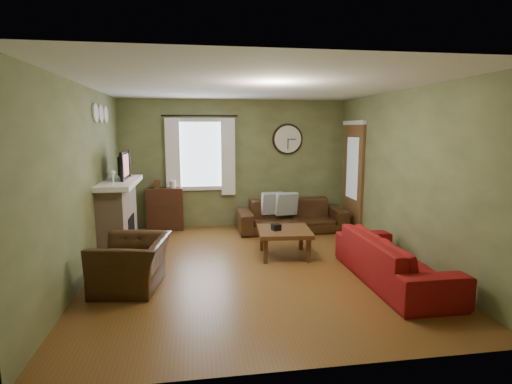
{
  "coord_description": "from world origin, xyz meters",
  "views": [
    {
      "loc": [
        -0.83,
        -5.59,
        2.01
      ],
      "look_at": [
        0.1,
        0.4,
        1.05
      ],
      "focal_mm": 28.0,
      "sensor_mm": 36.0,
      "label": 1
    }
  ],
  "objects": [
    {
      "name": "floor",
      "position": [
        0.0,
        0.0,
        0.0
      ],
      "size": [
        4.6,
        5.2,
        0.0
      ],
      "primitive_type": "cube",
      "color": "brown",
      "rests_on": "ground"
    },
    {
      "name": "ceiling",
      "position": [
        0.0,
        0.0,
        2.6
      ],
      "size": [
        4.6,
        5.2,
        0.0
      ],
      "primitive_type": "cube",
      "color": "white",
      "rests_on": "ground"
    },
    {
      "name": "wall_left",
      "position": [
        -2.3,
        0.0,
        1.3
      ],
      "size": [
        0.0,
        5.2,
        2.6
      ],
      "primitive_type": "cube",
      "color": "olive",
      "rests_on": "ground"
    },
    {
      "name": "wall_right",
      "position": [
        2.3,
        0.0,
        1.3
      ],
      "size": [
        0.0,
        5.2,
        2.6
      ],
      "primitive_type": "cube",
      "color": "olive",
      "rests_on": "ground"
    },
    {
      "name": "wall_back",
      "position": [
        0.0,
        2.6,
        1.3
      ],
      "size": [
        4.6,
        0.0,
        2.6
      ],
      "primitive_type": "cube",
      "color": "olive",
      "rests_on": "ground"
    },
    {
      "name": "wall_front",
      "position": [
        0.0,
        -2.6,
        1.3
      ],
      "size": [
        4.6,
        0.0,
        2.6
      ],
      "primitive_type": "cube",
      "color": "olive",
      "rests_on": "ground"
    },
    {
      "name": "fireplace",
      "position": [
        -2.1,
        1.15,
        0.55
      ],
      "size": [
        0.4,
        1.4,
        1.1
      ],
      "primitive_type": "cube",
      "color": "tan",
      "rests_on": "floor"
    },
    {
      "name": "firebox",
      "position": [
        -1.91,
        1.15,
        0.3
      ],
      "size": [
        0.04,
        0.6,
        0.55
      ],
      "primitive_type": "cube",
      "color": "black",
      "rests_on": "fireplace"
    },
    {
      "name": "mantel",
      "position": [
        -2.07,
        1.15,
        1.14
      ],
      "size": [
        0.58,
        1.6,
        0.08
      ],
      "primitive_type": "cube",
      "color": "white",
      "rests_on": "fireplace"
    },
    {
      "name": "tv",
      "position": [
        -2.05,
        1.3,
        1.35
      ],
      "size": [
        0.08,
        0.6,
        0.35
      ],
      "primitive_type": "imported",
      "rotation": [
        0.0,
        0.0,
        1.57
      ],
      "color": "black",
      "rests_on": "mantel"
    },
    {
      "name": "tv_screen",
      "position": [
        -1.97,
        1.3,
        1.41
      ],
      "size": [
        0.02,
        0.62,
        0.36
      ],
      "primitive_type": "cube",
      "color": "#994C3F",
      "rests_on": "mantel"
    },
    {
      "name": "medallion_left",
      "position": [
        -2.28,
        0.8,
        2.25
      ],
      "size": [
        0.28,
        0.28,
        0.03
      ],
      "primitive_type": "cylinder",
      "color": "white",
      "rests_on": "wall_left"
    },
    {
      "name": "medallion_mid",
      "position": [
        -2.28,
        1.15,
        2.25
      ],
      "size": [
        0.28,
        0.28,
        0.03
      ],
      "primitive_type": "cylinder",
      "color": "white",
      "rests_on": "wall_left"
    },
    {
      "name": "medallion_right",
      "position": [
        -2.28,
        1.5,
        2.25
      ],
      "size": [
        0.28,
        0.28,
        0.03
      ],
      "primitive_type": "cylinder",
      "color": "white",
      "rests_on": "wall_left"
    },
    {
      "name": "window_pane",
      "position": [
        -0.7,
        2.58,
        1.5
      ],
      "size": [
        1.0,
        0.02,
        1.3
      ],
      "primitive_type": null,
      "color": "silver",
      "rests_on": "wall_back"
    },
    {
      "name": "curtain_rod",
      "position": [
        -0.7,
        2.48,
        2.27
      ],
      "size": [
        0.03,
        0.03,
        1.5
      ],
      "primitive_type": "cylinder",
      "color": "black",
      "rests_on": "wall_back"
    },
    {
      "name": "curtain_left",
      "position": [
        -1.25,
        2.48,
        1.45
      ],
      "size": [
        0.28,
        0.04,
        1.55
      ],
      "primitive_type": "cube",
      "color": "white",
      "rests_on": "wall_back"
    },
    {
      "name": "curtain_right",
      "position": [
        -0.15,
        2.48,
        1.45
      ],
      "size": [
        0.28,
        0.04,
        1.55
      ],
      "primitive_type": "cube",
      "color": "white",
      "rests_on": "wall_back"
    },
    {
      "name": "wall_clock",
      "position": [
        1.1,
        2.55,
        1.8
      ],
      "size": [
        0.64,
        0.06,
        0.64
      ],
      "primitive_type": null,
      "color": "white",
      "rests_on": "wall_back"
    },
    {
      "name": "door",
      "position": [
        2.27,
        1.85,
        1.05
      ],
      "size": [
        0.05,
        0.9,
        2.1
      ],
      "primitive_type": "cube",
      "color": "brown",
      "rests_on": "floor"
    },
    {
      "name": "bookshelf",
      "position": [
        -1.43,
        2.43,
        0.42
      ],
      "size": [
        0.72,
        0.3,
        0.85
      ],
      "primitive_type": null,
      "color": "#3A1F12",
      "rests_on": "floor"
    },
    {
      "name": "book",
      "position": [
        -1.35,
        2.46,
        0.96
      ],
      "size": [
        0.28,
        0.3,
        0.02
      ],
      "primitive_type": "imported",
      "rotation": [
        0.0,
        0.0,
        0.53
      ],
      "color": "#50311A",
      "rests_on": "bookshelf"
    },
    {
      "name": "sofa_brown",
      "position": [
        1.06,
        1.96,
        0.31
      ],
      "size": [
        2.13,
        0.83,
        0.62
      ],
      "primitive_type": "imported",
      "color": "#331E0F",
      "rests_on": "floor"
    },
    {
      "name": "pillow_left",
      "position": [
        0.68,
        2.05,
        0.55
      ],
      "size": [
        0.44,
        0.18,
        0.43
      ],
      "primitive_type": "cube",
      "rotation": [
        0.0,
        0.0,
        0.13
      ],
      "color": "#8B969B",
      "rests_on": "sofa_brown"
    },
    {
      "name": "pillow_right",
      "position": [
        0.95,
        1.95,
        0.55
      ],
      "size": [
        0.45,
        0.21,
        0.44
      ],
      "primitive_type": "cube",
      "rotation": [
        0.0,
        0.0,
        0.19
      ],
      "color": "#8B969B",
      "rests_on": "sofa_brown"
    },
    {
      "name": "sofa_red",
      "position": [
        1.74,
        -0.87,
        0.31
      ],
      "size": [
        0.83,
        2.11,
        0.62
      ],
      "primitive_type": "imported",
      "rotation": [
        0.0,
        0.0,
        1.57
      ],
      "color": "maroon",
      "rests_on": "floor"
    },
    {
      "name": "armchair",
      "position": [
        -1.64,
        -0.54,
        0.32
      ],
      "size": [
        0.99,
        1.1,
        0.64
      ],
      "primitive_type": "imported",
      "rotation": [
        0.0,
        0.0,
        -1.72
      ],
      "color": "#331E0F",
      "rests_on": "floor"
    },
    {
      "name": "coffee_table",
      "position": [
        0.56,
        0.41,
        0.22
      ],
      "size": [
        0.89,
        0.89,
        0.44
      ],
      "primitive_type": null,
      "rotation": [
        0.0,
        0.0,
        -0.09
      ],
      "color": "#50311A",
      "rests_on": "floor"
    },
    {
      "name": "tissue_box",
      "position": [
        0.42,
        0.38,
        0.4
      ],
      "size": [
        0.16,
        0.16,
        0.1
      ],
      "primitive_type": "cube",
      "rotation": [
        0.0,
        0.0,
        0.28
      ],
      "color": "black",
      "rests_on": "coffee_table"
    },
    {
      "name": "wine_glass_a",
      "position": [
        -2.05,
        0.63,
        1.28
      ],
      "size": [
        0.07,
        0.07,
        0.21
      ],
      "primitive_type": null,
      "color": "white",
      "rests_on": "mantel"
    },
    {
      "name": "wine_glass_b",
      "position": [
        -2.05,
        0.68,
        1.28
      ],
      "size": [
        0.07,
        0.07,
        0.21
      ],
      "primitive_type": null,
      "color": "white",
      "rests_on": "mantel"
    }
  ]
}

